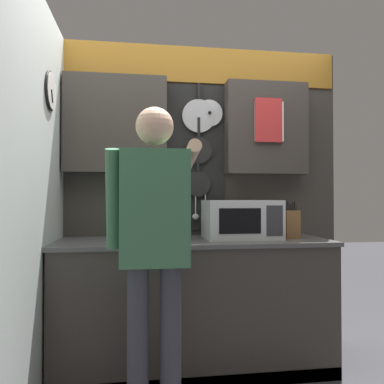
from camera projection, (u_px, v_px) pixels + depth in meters
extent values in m
plane|color=#38383D|center=(194.00, 368.00, 2.69)|extent=(14.00, 14.00, 0.00)
cube|color=#38332D|center=(194.00, 306.00, 2.70)|extent=(1.92, 0.63, 0.90)
cube|color=#4C4C4C|center=(194.00, 241.00, 2.71)|extent=(1.95, 0.66, 0.03)
cube|color=black|center=(201.00, 382.00, 2.41)|extent=(1.92, 0.06, 0.09)
cube|color=#38332D|center=(188.00, 198.00, 3.05)|extent=(2.52, 0.04, 2.46)
cube|color=#99661E|center=(188.00, 65.00, 3.04)|extent=(2.48, 0.02, 0.29)
cube|color=#38332D|center=(116.00, 125.00, 2.88)|extent=(0.77, 0.16, 0.74)
cube|color=#38332D|center=(266.00, 129.00, 3.05)|extent=(0.66, 0.16, 0.74)
cube|color=black|center=(195.00, 158.00, 3.03)|extent=(0.48, 0.01, 1.18)
cylinder|color=#B7B7BC|center=(199.00, 116.00, 3.02)|extent=(0.27, 0.02, 0.27)
cube|color=black|center=(199.00, 91.00, 3.02)|extent=(0.02, 0.02, 0.13)
cylinder|color=black|center=(199.00, 150.00, 3.01)|extent=(0.22, 0.02, 0.22)
cube|color=black|center=(199.00, 127.00, 3.01)|extent=(0.02, 0.02, 0.16)
cylinder|color=black|center=(198.00, 184.00, 3.01)|extent=(0.21, 0.02, 0.21)
cube|color=black|center=(198.00, 162.00, 3.00)|extent=(0.02, 0.02, 0.14)
cylinder|color=silver|center=(209.00, 113.00, 3.03)|extent=(0.22, 0.01, 0.22)
sphere|color=black|center=(210.00, 113.00, 3.01)|extent=(0.03, 0.03, 0.03)
cylinder|color=silver|center=(186.00, 199.00, 2.99)|extent=(0.01, 0.01, 0.20)
ellipsoid|color=silver|center=(186.00, 213.00, 2.99)|extent=(0.04, 0.01, 0.03)
cylinder|color=silver|center=(196.00, 201.00, 3.00)|extent=(0.01, 0.01, 0.22)
ellipsoid|color=silver|center=(196.00, 217.00, 3.00)|extent=(0.05, 0.01, 0.05)
cylinder|color=silver|center=(205.00, 200.00, 3.01)|extent=(0.01, 0.01, 0.22)
ellipsoid|color=silver|center=(205.00, 216.00, 3.01)|extent=(0.05, 0.01, 0.05)
cube|color=white|center=(269.00, 121.00, 2.96)|extent=(0.24, 0.02, 0.32)
cube|color=red|center=(268.00, 120.00, 2.95)|extent=(0.22, 0.02, 0.35)
cube|color=silver|center=(36.00, 198.00, 2.19)|extent=(0.04, 1.60, 2.46)
cylinder|color=white|center=(51.00, 91.00, 2.43)|extent=(0.02, 0.24, 0.24)
torus|color=black|center=(50.00, 91.00, 2.43)|extent=(0.02, 0.26, 0.26)
cube|color=black|center=(52.00, 96.00, 2.41)|extent=(0.01, 0.05, 0.08)
cube|color=silver|center=(241.00, 219.00, 2.77)|extent=(0.54, 0.37, 0.28)
cube|color=black|center=(240.00, 221.00, 2.57)|extent=(0.30, 0.01, 0.18)
cube|color=#333338|center=(275.00, 221.00, 2.61)|extent=(0.12, 0.01, 0.21)
cube|color=brown|center=(289.00, 224.00, 2.82)|extent=(0.12, 0.15, 0.21)
cylinder|color=black|center=(286.00, 206.00, 2.78)|extent=(0.02, 0.03, 0.07)
cylinder|color=black|center=(289.00, 206.00, 2.78)|extent=(0.02, 0.03, 0.07)
cylinder|color=black|center=(291.00, 207.00, 2.79)|extent=(0.02, 0.02, 0.05)
cylinder|color=black|center=(293.00, 206.00, 2.79)|extent=(0.02, 0.03, 0.06)
cylinder|color=black|center=(295.00, 206.00, 2.79)|extent=(0.02, 0.03, 0.07)
cylinder|color=white|center=(180.00, 231.00, 2.70)|extent=(0.13, 0.13, 0.13)
cylinder|color=tan|center=(180.00, 219.00, 2.69)|extent=(0.02, 0.04, 0.19)
cylinder|color=silver|center=(181.00, 218.00, 2.73)|extent=(0.03, 0.05, 0.20)
cylinder|color=tan|center=(179.00, 220.00, 2.71)|extent=(0.05, 0.02, 0.18)
cylinder|color=silver|center=(181.00, 216.00, 2.72)|extent=(0.05, 0.02, 0.24)
cylinder|color=silver|center=(182.00, 218.00, 2.72)|extent=(0.05, 0.03, 0.21)
cylinder|color=tan|center=(181.00, 218.00, 2.70)|extent=(0.02, 0.04, 0.20)
cylinder|color=black|center=(183.00, 214.00, 2.67)|extent=(0.02, 0.05, 0.27)
cylinder|color=#383842|center=(138.00, 343.00, 2.06)|extent=(0.12, 0.12, 0.85)
cylinder|color=#383842|center=(170.00, 342.00, 2.09)|extent=(0.12, 0.12, 0.85)
cube|color=#3D704C|center=(155.00, 208.00, 2.09)|extent=(0.38, 0.22, 0.64)
sphere|color=#DBAD8E|center=(155.00, 126.00, 2.09)|extent=(0.21, 0.21, 0.21)
cylinder|color=#3D704C|center=(113.00, 200.00, 2.09)|extent=(0.08, 0.23, 0.57)
cylinder|color=#DBAD8E|center=(189.00, 160.00, 2.40)|extent=(0.08, 0.57, 0.19)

